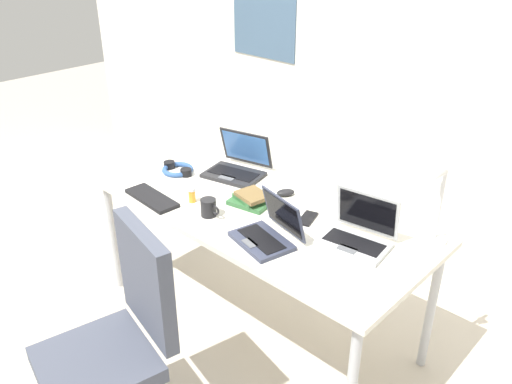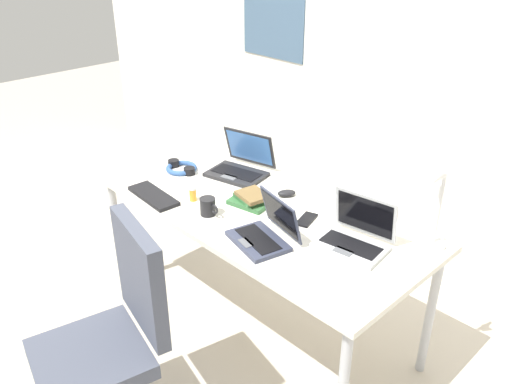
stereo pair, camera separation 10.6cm
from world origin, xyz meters
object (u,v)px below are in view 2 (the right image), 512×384
(laptop_center, at_px, (355,237))
(cell_phone, at_px, (307,220))
(laptop_front_right, at_px, (241,166))
(computer_mouse, at_px, (287,193))
(coffee_mug, at_px, (208,207))
(headphones, at_px, (181,168))
(book_stack, at_px, (251,199))
(laptop_near_mouse, at_px, (265,233))
(pill_bottle, at_px, (193,193))
(external_keyboard, at_px, (153,196))
(desk_lamp, at_px, (435,209))
(office_chair, at_px, (110,354))

(laptop_center, bearing_deg, cell_phone, 177.51)
(laptop_front_right, relative_size, cell_phone, 2.72)
(computer_mouse, relative_size, coffee_mug, 0.85)
(headphones, bearing_deg, laptop_center, 3.45)
(laptop_center, height_order, coffee_mug, laptop_center)
(laptop_front_right, xyz_separation_m, book_stack, (0.30, -0.21, -0.02))
(laptop_near_mouse, distance_m, laptop_center, 0.40)
(pill_bottle, bearing_deg, external_keyboard, -142.69)
(computer_mouse, relative_size, book_stack, 0.43)
(desk_lamp, distance_m, book_stack, 0.89)
(headphones, bearing_deg, laptop_near_mouse, -12.26)
(desk_lamp, height_order, computer_mouse, desk_lamp)
(laptop_front_right, xyz_separation_m, external_keyboard, (-0.10, -0.53, -0.04))
(cell_phone, height_order, headphones, headphones)
(coffee_mug, bearing_deg, cell_phone, 38.86)
(laptop_front_right, relative_size, external_keyboard, 1.12)
(external_keyboard, distance_m, computer_mouse, 0.69)
(laptop_center, xyz_separation_m, coffee_mug, (-0.66, -0.29, -0.00))
(coffee_mug, bearing_deg, external_keyboard, -164.77)
(pill_bottle, bearing_deg, office_chair, -66.00)
(external_keyboard, bearing_deg, laptop_near_mouse, 13.79)
(desk_lamp, bearing_deg, coffee_mug, -150.89)
(computer_mouse, distance_m, pill_bottle, 0.49)
(computer_mouse, distance_m, book_stack, 0.20)
(pill_bottle, height_order, coffee_mug, coffee_mug)
(laptop_front_right, relative_size, headphones, 1.73)
(headphones, xyz_separation_m, pill_bottle, (0.34, -0.18, 0.03))
(external_keyboard, distance_m, office_chair, 0.84)
(laptop_center, distance_m, office_chair, 1.16)
(laptop_center, xyz_separation_m, book_stack, (-0.60, -0.06, -0.02))
(pill_bottle, distance_m, coffee_mug, 0.17)
(headphones, height_order, office_chair, office_chair)
(book_stack, bearing_deg, laptop_center, 5.91)
(cell_phone, bearing_deg, desk_lamp, 3.56)
(laptop_center, height_order, pill_bottle, laptop_center)
(computer_mouse, bearing_deg, laptop_center, 18.72)
(laptop_center, xyz_separation_m, pill_bottle, (-0.83, -0.25, -0.00))
(laptop_near_mouse, relative_size, cell_phone, 2.39)
(coffee_mug, bearing_deg, laptop_center, 23.46)
(laptop_near_mouse, distance_m, book_stack, 0.35)
(laptop_center, height_order, computer_mouse, laptop_center)
(book_stack, distance_m, office_chair, 0.99)
(laptop_front_right, bearing_deg, laptop_center, -9.20)
(laptop_front_right, xyz_separation_m, pill_bottle, (0.07, -0.40, -0.01))
(laptop_front_right, bearing_deg, laptop_near_mouse, -34.11)
(laptop_near_mouse, height_order, computer_mouse, laptop_near_mouse)
(computer_mouse, xyz_separation_m, office_chair, (0.02, -1.10, -0.36))
(book_stack, bearing_deg, laptop_front_right, 145.75)
(laptop_front_right, xyz_separation_m, cell_phone, (0.61, -0.13, -0.04))
(external_keyboard, xyz_separation_m, coffee_mug, (0.34, 0.09, 0.03))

